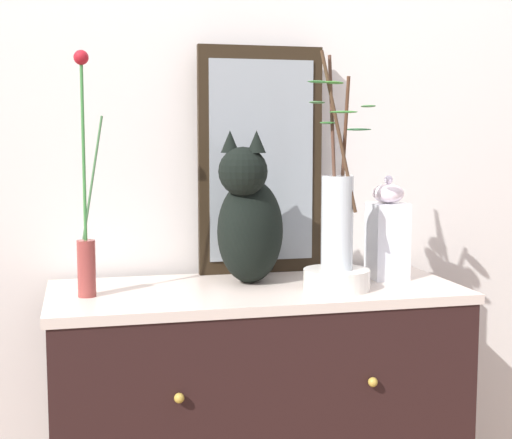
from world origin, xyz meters
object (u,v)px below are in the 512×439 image
vase_slim_green (86,232)px  vase_glass_clear (337,212)px  jar_lidded_porcelain (387,233)px  cat_sitting (250,220)px  bowl_porcelain (336,279)px  mirror_leaning (261,161)px

vase_slim_green → vase_glass_clear: bearing=-6.1°
vase_slim_green → jar_lidded_porcelain: vase_slim_green is taller
cat_sitting → jar_lidded_porcelain: 0.39m
vase_glass_clear → jar_lidded_porcelain: vase_glass_clear is taller
bowl_porcelain → jar_lidded_porcelain: bearing=30.4°
cat_sitting → jar_lidded_porcelain: bearing=-4.2°
cat_sitting → vase_glass_clear: 0.25m
mirror_leaning → vase_glass_clear: (0.13, -0.29, -0.12)m
cat_sitting → jar_lidded_porcelain: size_ratio=1.42×
mirror_leaning → jar_lidded_porcelain: (0.32, -0.18, -0.20)m
mirror_leaning → vase_slim_green: (-0.50, -0.22, -0.16)m
cat_sitting → bowl_porcelain: cat_sitting is taller
vase_glass_clear → jar_lidded_porcelain: size_ratio=1.93×
mirror_leaning → jar_lidded_porcelain: 0.42m
cat_sitting → vase_glass_clear: size_ratio=0.74×
bowl_porcelain → vase_slim_green: bearing=174.1°
cat_sitting → bowl_porcelain: 0.28m
bowl_porcelain → jar_lidded_porcelain: (0.19, 0.11, 0.10)m
vase_slim_green → jar_lidded_porcelain: size_ratio=2.08×
vase_glass_clear → mirror_leaning: bearing=114.7°
mirror_leaning → vase_glass_clear: size_ratio=1.17×
bowl_porcelain → jar_lidded_porcelain: 0.24m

